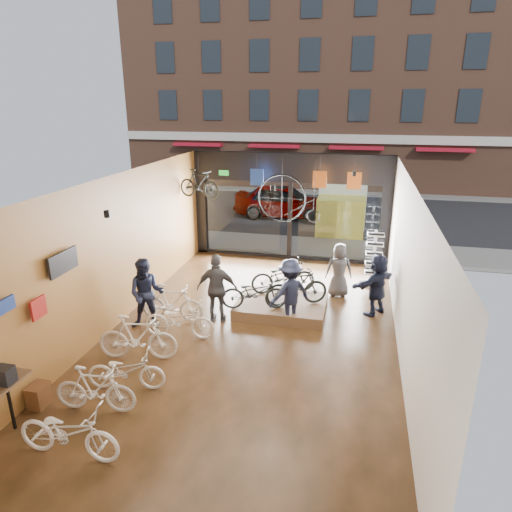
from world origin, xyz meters
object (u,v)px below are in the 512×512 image
(floor_bike_0, at_px, (68,432))
(customer_4, at_px, (339,270))
(display_platform, at_px, (281,306))
(penny_farthing, at_px, (292,200))
(hung_bike, at_px, (199,184))
(floor_bike_2, at_px, (126,370))
(sunglasses_rack, at_px, (374,258))
(customer_3, at_px, (290,292))
(display_bike_mid, at_px, (297,287))
(box_truck, at_px, (343,200))
(street_car, at_px, (283,201))
(floor_bike_1, at_px, (95,389))
(display_bike_right, at_px, (283,276))
(floor_bike_3, at_px, (138,337))
(customer_5, at_px, (377,284))
(display_bike_left, at_px, (254,292))
(customer_1, at_px, (147,294))
(floor_bike_4, at_px, (179,320))
(customer_2, at_px, (217,289))
(floor_bike_5, at_px, (172,303))

(floor_bike_0, distance_m, customer_4, 8.46)
(display_platform, relative_size, penny_farthing, 1.24)
(hung_bike, bearing_deg, floor_bike_2, -154.36)
(floor_bike_2, relative_size, sunglasses_rack, 0.88)
(customer_3, bearing_deg, display_bike_mid, -143.37)
(floor_bike_0, distance_m, sunglasses_rack, 9.86)
(box_truck, bearing_deg, sunglasses_rack, -79.78)
(street_car, height_order, customer_4, street_car)
(box_truck, height_order, display_bike_mid, box_truck)
(floor_bike_0, xyz_separation_m, floor_bike_1, (-0.21, 1.13, -0.00))
(display_bike_right, height_order, customer_4, customer_4)
(floor_bike_2, height_order, floor_bike_3, floor_bike_3)
(box_truck, distance_m, customer_5, 9.20)
(display_bike_left, height_order, customer_1, customer_1)
(floor_bike_0, relative_size, penny_farthing, 0.92)
(display_platform, bearing_deg, floor_bike_4, -137.48)
(customer_5, height_order, penny_farthing, penny_farthing)
(floor_bike_1, bearing_deg, hung_bike, -1.52)
(display_bike_mid, distance_m, penny_farthing, 3.51)
(box_truck, distance_m, floor_bike_1, 15.00)
(floor_bike_3, xyz_separation_m, hung_bike, (-0.55, 5.86, 2.39))
(hung_bike, bearing_deg, display_bike_right, -104.90)
(floor_bike_3, distance_m, display_bike_mid, 4.32)
(floor_bike_2, relative_size, customer_2, 0.86)
(floor_bike_3, xyz_separation_m, sunglasses_rack, (5.14, 5.59, 0.35))
(floor_bike_1, height_order, customer_2, customer_2)
(street_car, distance_m, penny_farthing, 8.01)
(display_bike_mid, bearing_deg, floor_bike_0, 128.95)
(customer_3, bearing_deg, display_bike_left, -45.77)
(street_car, xyz_separation_m, display_bike_mid, (2.16, -10.68, -0.00))
(floor_bike_4, relative_size, sunglasses_rack, 0.99)
(display_bike_mid, height_order, sunglasses_rack, sunglasses_rack)
(customer_5, bearing_deg, display_platform, -40.93)
(display_bike_mid, bearing_deg, box_truck, -29.87)
(box_truck, relative_size, floor_bike_5, 3.62)
(street_car, distance_m, box_truck, 3.11)
(display_platform, height_order, display_bike_left, display_bike_left)
(sunglasses_rack, bearing_deg, display_bike_mid, -133.24)
(street_car, relative_size, box_truck, 0.78)
(display_platform, bearing_deg, floor_bike_1, -118.00)
(floor_bike_2, xyz_separation_m, floor_bike_5, (-0.27, 2.99, 0.10))
(customer_1, bearing_deg, floor_bike_1, -96.12)
(box_truck, distance_m, customer_4, 8.12)
(floor_bike_4, bearing_deg, customer_4, -50.93)
(floor_bike_1, bearing_deg, floor_bike_3, -4.06)
(display_bike_right, bearing_deg, floor_bike_0, 138.80)
(floor_bike_2, height_order, display_bike_right, display_bike_right)
(display_platform, height_order, customer_3, customer_3)
(floor_bike_2, xyz_separation_m, hung_bike, (-0.83, 6.93, 2.51))
(display_bike_mid, bearing_deg, customer_4, -58.54)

